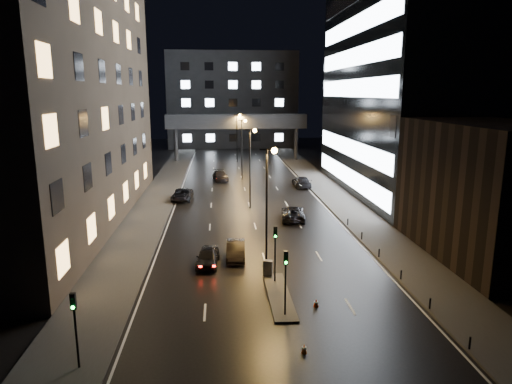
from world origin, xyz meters
TOP-DOWN VIEW (x-y plane):
  - ground at (0.00, 40.00)m, footprint 160.00×160.00m
  - sidewalk_left at (-12.50, 35.00)m, footprint 5.00×110.00m
  - sidewalk_right at (12.50, 35.00)m, footprint 5.00×110.00m
  - building_left at (-22.50, 24.00)m, footprint 15.00×48.00m
  - building_right_low at (20.00, 9.00)m, footprint 10.00×18.00m
  - building_right_glass at (25.00, 36.00)m, footprint 20.00×36.00m
  - building_far at (0.00, 98.00)m, footprint 34.00×14.00m
  - skybridge at (0.00, 70.00)m, footprint 30.00×3.00m
  - median_island at (0.30, 2.00)m, footprint 1.60×8.00m
  - traffic_signal_near at (0.30, 4.49)m, footprint 0.28×0.34m
  - traffic_signal_far at (0.30, -1.01)m, footprint 0.28×0.34m
  - traffic_signal_corner at (-11.50, -6.01)m, footprint 0.28×0.34m
  - bollard_row at (10.20, 6.50)m, footprint 0.12×25.12m
  - streetlight_near at (0.16, 8.00)m, footprint 1.45×0.50m
  - streetlight_mid_a at (0.16, 28.00)m, footprint 1.45×0.50m
  - streetlight_mid_b at (0.16, 48.00)m, footprint 1.45×0.50m
  - streetlight_far at (0.16, 68.00)m, footprint 1.45×0.50m
  - car_away_a at (-4.98, 8.62)m, footprint 2.17×4.59m
  - car_away_b at (-2.52, 10.14)m, footprint 1.83×4.72m
  - car_away_c at (-9.00, 33.19)m, footprint 2.90×5.68m
  - car_away_d at (-3.69, 47.18)m, footprint 2.93×5.72m
  - car_toward_a at (4.61, 22.30)m, footprint 3.25×5.88m
  - car_toward_b at (9.00, 40.86)m, footprint 2.41×5.74m
  - utility_cabinet at (-0.10, 5.70)m, footprint 0.83×0.69m
  - cone_a at (0.76, -5.40)m, footprint 0.43×0.43m
  - cone_b at (2.64, 0.23)m, footprint 0.38×0.38m

SIDE VIEW (x-z plane):
  - ground at x=0.00m, z-range 0.00..0.00m
  - sidewalk_left at x=-12.50m, z-range 0.00..0.15m
  - sidewalk_right at x=12.50m, z-range 0.00..0.15m
  - median_island at x=0.30m, z-range 0.00..0.15m
  - cone_b at x=2.64m, z-range 0.00..0.56m
  - cone_a at x=0.76m, z-range 0.00..0.57m
  - bollard_row at x=10.20m, z-range 0.00..0.90m
  - car_away_a at x=-4.98m, z-range 0.00..1.52m
  - utility_cabinet at x=-0.10m, z-range 0.15..1.38m
  - car_away_b at x=-2.52m, z-range 0.00..1.53m
  - car_away_c at x=-9.00m, z-range 0.00..1.54m
  - car_toward_a at x=4.61m, z-range 0.00..1.56m
  - car_away_d at x=-3.69m, z-range 0.00..1.59m
  - car_toward_b at x=9.00m, z-range 0.00..1.65m
  - traffic_signal_corner at x=-11.50m, z-range 0.74..5.14m
  - traffic_signal_near at x=0.30m, z-range 0.89..5.29m
  - traffic_signal_far at x=0.30m, z-range 0.89..5.29m
  - building_right_low at x=20.00m, z-range 0.00..12.00m
  - streetlight_near at x=0.16m, z-range 1.42..11.57m
  - streetlight_mid_a at x=0.16m, z-range 1.42..11.57m
  - streetlight_mid_b at x=0.16m, z-range 1.42..11.57m
  - streetlight_far at x=0.16m, z-range 1.42..11.57m
  - skybridge at x=0.00m, z-range 3.34..13.34m
  - building_far at x=0.00m, z-range 0.00..25.00m
  - building_left at x=-22.50m, z-range 0.00..40.00m
  - building_right_glass at x=25.00m, z-range 0.00..45.00m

